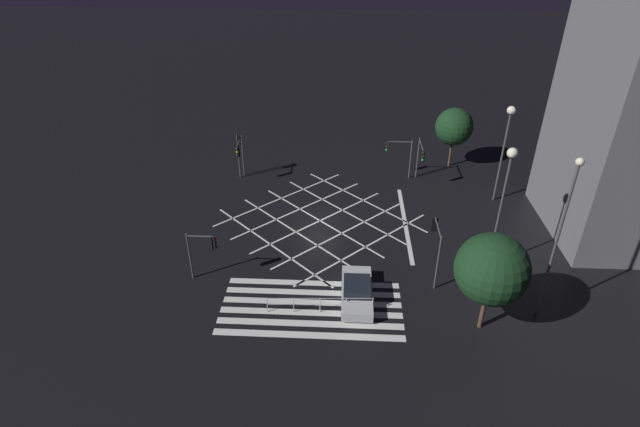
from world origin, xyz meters
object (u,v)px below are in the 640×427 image
object	(u,v)px
traffic_light_ne_cross	(421,155)
street_lamp_east	(507,178)
traffic_light_nw_main	(239,147)
traffic_light_ne_main	(397,150)
traffic_light_nw_cross	(240,152)
waiting_car	(357,291)
street_lamp_far	(562,224)
street_tree_far	(454,127)
traffic_light_sw_main	(204,247)
street_lamp_west	(508,129)
street_tree_near	(492,269)
traffic_light_se_cross	(436,238)

from	to	relation	value
traffic_light_ne_cross	street_lamp_east	world-z (taller)	street_lamp_east
traffic_light_nw_main	street_lamp_east	size ratio (longest dim) A/B	0.48
traffic_light_ne_main	traffic_light_nw_cross	bearing A→B (deg)	5.88
traffic_light_nw_main	traffic_light_nw_cross	size ratio (longest dim) A/B	1.08
traffic_light_ne_main	waiting_car	distance (m)	16.91
traffic_light_nw_cross	street_lamp_far	world-z (taller)	street_lamp_far
traffic_light_ne_main	street_tree_far	world-z (taller)	street_tree_far
traffic_light_ne_main	street_tree_far	size ratio (longest dim) A/B	0.64
traffic_light_sw_main	waiting_car	xyz separation A→B (m)	(9.30, -1.54, -1.79)
street_lamp_east	street_lamp_west	distance (m)	9.34
traffic_light_nw_main	street_lamp_far	xyz separation A→B (m)	(20.14, -16.52, 3.28)
traffic_light_ne_main	street_tree_far	xyz separation A→B (m)	(5.11, 2.67, 1.22)
street_tree_near	traffic_light_nw_main	bearing A→B (deg)	133.40
traffic_light_ne_main	traffic_light_nw_cross	world-z (taller)	traffic_light_nw_cross
street_lamp_east	street_tree_near	bearing A→B (deg)	-107.73
traffic_light_ne_cross	street_lamp_west	bearing A→B (deg)	67.37
traffic_light_ne_cross	traffic_light_nw_main	size ratio (longest dim) A/B	0.92
street_tree_far	waiting_car	distance (m)	21.20
traffic_light_nw_main	traffic_light_sw_main	bearing A→B (deg)	-87.65
traffic_light_se_cross	traffic_light_sw_main	size ratio (longest dim) A/B	1.15
street_lamp_far	traffic_light_se_cross	bearing A→B (deg)	147.87
traffic_light_sw_main	traffic_light_nw_cross	bearing A→B (deg)	91.72
waiting_car	traffic_light_sw_main	bearing A→B (deg)	80.57
traffic_light_se_cross	street_lamp_west	bearing A→B (deg)	-32.21
street_lamp_west	waiting_car	world-z (taller)	street_lamp_west
traffic_light_ne_cross	traffic_light_sw_main	bearing A→B (deg)	-47.11
traffic_light_ne_cross	street_lamp_west	distance (m)	7.11
traffic_light_nw_cross	street_tree_far	xyz separation A→B (m)	(18.38, 4.04, 1.07)
traffic_light_sw_main	street_tree_near	distance (m)	16.58
street_lamp_east	street_tree_near	world-z (taller)	street_lamp_east
street_lamp_west	street_tree_near	distance (m)	15.50
street_tree_near	street_lamp_far	bearing A→B (deg)	18.59
traffic_light_nw_cross	street_tree_near	xyz separation A→B (m)	(16.54, -17.02, 1.25)
street_tree_far	traffic_light_sw_main	bearing A→B (deg)	-135.69
traffic_light_se_cross	street_tree_far	world-z (taller)	street_tree_far
traffic_light_sw_main	street_lamp_west	bearing A→B (deg)	28.73
street_lamp_east	waiting_car	world-z (taller)	street_lamp_east
street_lamp_far	street_tree_far	size ratio (longest dim) A/B	1.81
traffic_light_ne_main	traffic_light_sw_main	size ratio (longest dim) A/B	1.06
street_tree_far	street_tree_near	bearing A→B (deg)	-94.99
traffic_light_nw_main	street_lamp_west	distance (m)	21.50
traffic_light_nw_cross	street_lamp_west	distance (m)	21.27
street_tree_far	street_lamp_far	bearing A→B (deg)	-85.42
traffic_light_ne_main	street_tree_near	bearing A→B (deg)	100.10
street_lamp_west	street_tree_far	xyz separation A→B (m)	(-2.50, 6.32, -2.30)
traffic_light_ne_main	street_lamp_east	xyz separation A→B (m)	(5.11, -12.64, 3.86)
street_lamp_west	street_lamp_far	size ratio (longest dim) A/B	0.79
traffic_light_nw_main	waiting_car	world-z (taller)	traffic_light_nw_main
traffic_light_se_cross	traffic_light_nw_cross	world-z (taller)	traffic_light_se_cross
traffic_light_ne_main	traffic_light_ne_cross	xyz separation A→B (m)	(1.82, -1.24, 0.16)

